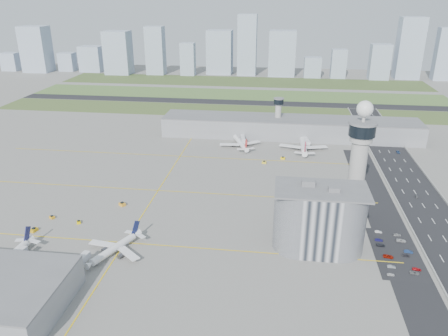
# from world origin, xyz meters

# --- Properties ---
(ground) EXTENTS (1000.00, 1000.00, 0.00)m
(ground) POSITION_xyz_m (0.00, 0.00, 0.00)
(ground) COLOR gray
(grass_strip_0) EXTENTS (480.00, 50.00, 0.08)m
(grass_strip_0) POSITION_xyz_m (-20.00, 225.00, 0.04)
(grass_strip_0) COLOR #3F5628
(grass_strip_0) RESTS_ON ground
(grass_strip_1) EXTENTS (480.00, 60.00, 0.08)m
(grass_strip_1) POSITION_xyz_m (-20.00, 300.00, 0.04)
(grass_strip_1) COLOR #4D6F34
(grass_strip_1) RESTS_ON ground
(grass_strip_2) EXTENTS (480.00, 70.00, 0.08)m
(grass_strip_2) POSITION_xyz_m (-20.00, 380.00, 0.04)
(grass_strip_2) COLOR #425327
(grass_strip_2) RESTS_ON ground
(runway) EXTENTS (480.00, 22.00, 0.10)m
(runway) POSITION_xyz_m (-20.00, 262.00, 0.06)
(runway) COLOR black
(runway) RESTS_ON ground
(highway) EXTENTS (28.00, 500.00, 0.10)m
(highway) POSITION_xyz_m (115.00, 0.00, 0.05)
(highway) COLOR black
(highway) RESTS_ON ground
(barrier_left) EXTENTS (0.60, 500.00, 1.20)m
(barrier_left) POSITION_xyz_m (101.00, 0.00, 0.60)
(barrier_left) COLOR #9E9E99
(barrier_left) RESTS_ON ground
(landside_road) EXTENTS (18.00, 260.00, 0.08)m
(landside_road) POSITION_xyz_m (90.00, -10.00, 0.04)
(landside_road) COLOR black
(landside_road) RESTS_ON ground
(parking_lot) EXTENTS (20.00, 44.00, 0.10)m
(parking_lot) POSITION_xyz_m (88.00, -22.00, 0.05)
(parking_lot) COLOR black
(parking_lot) RESTS_ON ground
(taxiway_line_h_0) EXTENTS (260.00, 0.60, 0.01)m
(taxiway_line_h_0) POSITION_xyz_m (-40.00, -30.00, 0.01)
(taxiway_line_h_0) COLOR yellow
(taxiway_line_h_0) RESTS_ON ground
(taxiway_line_h_1) EXTENTS (260.00, 0.60, 0.01)m
(taxiway_line_h_1) POSITION_xyz_m (-40.00, 30.00, 0.01)
(taxiway_line_h_1) COLOR yellow
(taxiway_line_h_1) RESTS_ON ground
(taxiway_line_h_2) EXTENTS (260.00, 0.60, 0.01)m
(taxiway_line_h_2) POSITION_xyz_m (-40.00, 90.00, 0.01)
(taxiway_line_h_2) COLOR yellow
(taxiway_line_h_2) RESTS_ON ground
(taxiway_line_v) EXTENTS (0.60, 260.00, 0.01)m
(taxiway_line_v) POSITION_xyz_m (-40.00, 30.00, 0.01)
(taxiway_line_v) COLOR yellow
(taxiway_line_v) RESTS_ON ground
(control_tower) EXTENTS (14.00, 14.00, 64.50)m
(control_tower) POSITION_xyz_m (72.00, 8.00, 35.04)
(control_tower) COLOR #ADAAA5
(control_tower) RESTS_ON ground
(secondary_tower) EXTENTS (8.60, 8.60, 31.90)m
(secondary_tower) POSITION_xyz_m (30.00, 150.00, 18.80)
(secondary_tower) COLOR #ADAAA5
(secondary_tower) RESTS_ON ground
(admin_building) EXTENTS (42.00, 24.00, 33.50)m
(admin_building) POSITION_xyz_m (51.99, -22.00, 15.30)
(admin_building) COLOR #B2B2B7
(admin_building) RESTS_ON ground
(terminal_pier) EXTENTS (210.00, 32.00, 15.80)m
(terminal_pier) POSITION_xyz_m (40.00, 148.00, 7.90)
(terminal_pier) COLOR gray
(terminal_pier) RESTS_ON ground
(airplane_near_b) EXTENTS (33.10, 38.28, 10.25)m
(airplane_near_b) POSITION_xyz_m (-84.89, -54.88, 5.13)
(airplane_near_b) COLOR white
(airplane_near_b) RESTS_ON ground
(airplane_near_c) EXTENTS (41.49, 44.16, 9.82)m
(airplane_near_c) POSITION_xyz_m (-41.49, -40.10, 4.91)
(airplane_near_c) COLOR white
(airplane_near_c) RESTS_ON ground
(airplane_far_a) EXTENTS (44.59, 47.96, 10.86)m
(airplane_far_a) POSITION_xyz_m (1.52, 118.65, 5.43)
(airplane_far_a) COLOR white
(airplane_far_a) RESTS_ON ground
(airplane_far_b) EXTENTS (37.41, 43.75, 12.07)m
(airplane_far_b) POSITION_xyz_m (50.40, 117.29, 6.03)
(airplane_far_b) COLOR white
(airplane_far_b) RESTS_ON ground
(jet_bridge_near_1) EXTENTS (5.39, 14.31, 5.70)m
(jet_bridge_near_1) POSITION_xyz_m (-83.00, -61.00, 2.85)
(jet_bridge_near_1) COLOR silver
(jet_bridge_near_1) RESTS_ON ground
(jet_bridge_near_2) EXTENTS (5.39, 14.31, 5.70)m
(jet_bridge_near_2) POSITION_xyz_m (-53.00, -61.00, 2.85)
(jet_bridge_near_2) COLOR silver
(jet_bridge_near_2) RESTS_ON ground
(jet_bridge_far_0) EXTENTS (5.39, 14.31, 5.70)m
(jet_bridge_far_0) POSITION_xyz_m (2.00, 132.00, 2.85)
(jet_bridge_far_0) COLOR silver
(jet_bridge_far_0) RESTS_ON ground
(jet_bridge_far_1) EXTENTS (5.39, 14.31, 5.70)m
(jet_bridge_far_1) POSITION_xyz_m (52.00, 132.00, 2.85)
(jet_bridge_far_1) COLOR silver
(jet_bridge_far_1) RESTS_ON ground
(tug_0) EXTENTS (3.45, 3.14, 1.65)m
(tug_0) POSITION_xyz_m (-86.85, -11.55, 0.83)
(tug_0) COLOR orange
(tug_0) RESTS_ON ground
(tug_1) EXTENTS (3.21, 4.01, 2.05)m
(tug_1) POSITION_xyz_m (-89.12, -25.63, 1.02)
(tug_1) COLOR gold
(tug_1) RESTS_ON ground
(tug_2) EXTENTS (2.94, 3.30, 1.59)m
(tug_2) POSITION_xyz_m (-70.44, -14.69, 0.80)
(tug_2) COLOR #F5CE00
(tug_2) RESTS_ON ground
(tug_3) EXTENTS (4.43, 4.18, 2.12)m
(tug_3) POSITION_xyz_m (-54.73, 7.81, 1.06)
(tug_3) COLOR orange
(tug_3) RESTS_ON ground
(tug_4) EXTENTS (3.14, 2.17, 1.82)m
(tug_4) POSITION_xyz_m (22.13, 83.75, 0.91)
(tug_4) COLOR yellow
(tug_4) RESTS_ON ground
(tug_5) EXTENTS (3.50, 2.67, 1.85)m
(tug_5) POSITION_xyz_m (35.20, 93.96, 0.93)
(tug_5) COLOR yellow
(tug_5) RESTS_ON ground
(car_lot_0) EXTENTS (3.20, 1.35, 1.08)m
(car_lot_0) POSITION_xyz_m (82.08, -40.28, 0.54)
(car_lot_0) COLOR silver
(car_lot_0) RESTS_ON ground
(car_lot_1) EXTENTS (3.64, 1.42, 1.18)m
(car_lot_1) POSITION_xyz_m (83.65, -34.33, 0.59)
(car_lot_1) COLOR gray
(car_lot_1) RESTS_ON ground
(car_lot_2) EXTENTS (4.85, 2.79, 1.27)m
(car_lot_2) POSITION_xyz_m (83.94, -26.39, 0.64)
(car_lot_2) COLOR #981506
(car_lot_2) RESTS_ON ground
(car_lot_3) EXTENTS (4.17, 1.94, 1.18)m
(car_lot_3) POSITION_xyz_m (82.37, -16.91, 0.59)
(car_lot_3) COLOR black
(car_lot_3) RESTS_ON ground
(car_lot_4) EXTENTS (3.84, 1.65, 1.29)m
(car_lot_4) POSITION_xyz_m (82.43, -12.14, 0.64)
(car_lot_4) COLOR navy
(car_lot_4) RESTS_ON ground
(car_lot_5) EXTENTS (3.45, 1.26, 1.13)m
(car_lot_5) POSITION_xyz_m (83.76, -4.11, 0.57)
(car_lot_5) COLOR white
(car_lot_5) RESTS_ON ground
(car_lot_6) EXTENTS (4.12, 2.19, 1.10)m
(car_lot_6) POSITION_xyz_m (92.54, -37.68, 0.55)
(car_lot_6) COLOR gray
(car_lot_6) RESTS_ON ground
(car_lot_7) EXTENTS (3.91, 1.87, 1.10)m
(car_lot_7) POSITION_xyz_m (94.18, -34.85, 0.55)
(car_lot_7) COLOR #AE0B10
(car_lot_7) RESTS_ON ground
(car_lot_8) EXTENTS (3.46, 1.72, 1.13)m
(car_lot_8) POSITION_xyz_m (92.06, -24.29, 0.57)
(car_lot_8) COLOR #29282E
(car_lot_8) RESTS_ON ground
(car_lot_9) EXTENTS (4.07, 1.70, 1.31)m
(car_lot_9) POSITION_xyz_m (94.12, -21.03, 0.65)
(car_lot_9) COLOR navy
(car_lot_9) RESTS_ON ground
(car_lot_10) EXTENTS (4.76, 2.60, 1.27)m
(car_lot_10) POSITION_xyz_m (93.08, -11.45, 0.63)
(car_lot_10) COLOR beige
(car_lot_10) RESTS_ON ground
(car_lot_11) EXTENTS (3.96, 2.05, 1.10)m
(car_lot_11) POSITION_xyz_m (92.49, -5.97, 0.55)
(car_lot_11) COLOR #A0A0A0
(car_lot_11) RESTS_ON ground
(car_hw_1) EXTENTS (1.60, 3.57, 1.14)m
(car_hw_1) POSITION_xyz_m (113.94, 40.70, 0.57)
(car_hw_1) COLOR #2B2B2D
(car_hw_1) RESTS_ON ground
(car_hw_2) EXTENTS (2.18, 4.65, 1.29)m
(car_hw_2) POSITION_xyz_m (121.27, 118.81, 0.64)
(car_hw_2) COLOR navy
(car_hw_2) RESTS_ON ground
(car_hw_4) EXTENTS (1.43, 3.52, 1.20)m
(car_hw_4) POSITION_xyz_m (107.52, 180.31, 0.60)
(car_hw_4) COLOR gray
(car_hw_4) RESTS_ON ground
(skyline_bldg_0) EXTENTS (24.05, 19.24, 26.50)m
(skyline_bldg_0) POSITION_xyz_m (-377.77, 421.70, 13.25)
(skyline_bldg_0) COLOR #9EADC1
(skyline_bldg_0) RESTS_ON ground
(skyline_bldg_1) EXTENTS (37.63, 30.10, 65.60)m
(skyline_bldg_1) POSITION_xyz_m (-331.22, 417.61, 32.80)
(skyline_bldg_1) COLOR #9EADC1
(skyline_bldg_1) RESTS_ON ground
(skyline_bldg_2) EXTENTS (22.81, 18.25, 26.79)m
(skyline_bldg_2) POSITION_xyz_m (-291.25, 430.16, 13.39)
(skyline_bldg_2) COLOR #9EADC1
(skyline_bldg_2) RESTS_ON ground
(skyline_bldg_3) EXTENTS (32.30, 25.84, 36.93)m
(skyline_bldg_3) POSITION_xyz_m (-252.58, 431.35, 18.47)
(skyline_bldg_3) COLOR #9EADC1
(skyline_bldg_3) RESTS_ON ground
(skyline_bldg_4) EXTENTS (35.81, 28.65, 60.36)m
(skyline_bldg_4) POSITION_xyz_m (-204.47, 415.19, 30.18)
(skyline_bldg_4) COLOR #9EADC1
(skyline_bldg_4) RESTS_ON ground
(skyline_bldg_5) EXTENTS (25.49, 20.39, 66.89)m
(skyline_bldg_5) POSITION_xyz_m (-150.11, 419.66, 33.44)
(skyline_bldg_5) COLOR #9EADC1
(skyline_bldg_5) RESTS_ON ground
(skyline_bldg_6) EXTENTS (20.04, 16.03, 45.20)m
(skyline_bldg_6) POSITION_xyz_m (-102.68, 417.90, 22.60)
(skyline_bldg_6) COLOR #9EADC1
(skyline_bldg_6) RESTS_ON ground
(skyline_bldg_7) EXTENTS (35.76, 28.61, 61.22)m
(skyline_bldg_7) POSITION_xyz_m (-59.44, 436.89, 30.61)
(skyline_bldg_7) COLOR #9EADC1
(skyline_bldg_7) RESTS_ON ground
(skyline_bldg_8) EXTENTS (26.33, 21.06, 83.39)m
(skyline_bldg_8) POSITION_xyz_m (-19.42, 431.56, 41.69)
(skyline_bldg_8) COLOR #9EADC1
(skyline_bldg_8) RESTS_ON ground
(skyline_bldg_9) EXTENTS (36.96, 29.57, 62.11)m
(skyline_bldg_9) POSITION_xyz_m (30.27, 432.32, 31.06)
(skyline_bldg_9) COLOR #9EADC1
(skyline_bldg_9) RESTS_ON ground
(skyline_bldg_10) EXTENTS (23.01, 18.41, 27.75)m
(skyline_bldg_10) POSITION_xyz_m (73.27, 423.68, 13.87)
(skyline_bldg_10) COLOR #9EADC1
(skyline_bldg_10) RESTS_ON ground
(skyline_bldg_11) EXTENTS (20.22, 16.18, 38.97)m
(skyline_bldg_11) POSITION_xyz_m (108.28, 423.34, 19.48)
(skyline_bldg_11) COLOR #9EADC1
(skyline_bldg_11) RESTS_ON ground
(skyline_bldg_12) EXTENTS (26.14, 20.92, 46.89)m
(skyline_bldg_12) POSITION_xyz_m (162.17, 421.29, 23.44)
(skyline_bldg_12) COLOR #9EADC1
(skyline_bldg_12) RESTS_ON ground
(skyline_bldg_13) EXTENTS (32.26, 25.81, 81.20)m
(skyline_bldg_13) POSITION_xyz_m (201.27, 433.27, 40.60)
(skyline_bldg_13) COLOR #9EADC1
(skyline_bldg_13) RESTS_ON ground
(skyline_bldg_14) EXTENTS (21.59, 17.28, 68.75)m
(skyline_bldg_14) POSITION_xyz_m (244.74, 426.38, 34.37)
(skyline_bldg_14) COLOR #9EADC1
(skyline_bldg_14) RESTS_ON ground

